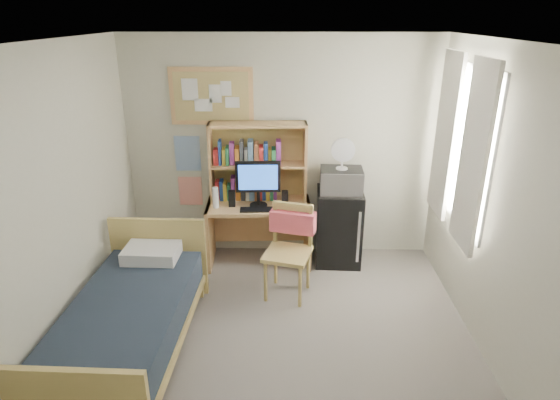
{
  "coord_description": "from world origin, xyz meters",
  "views": [
    {
      "loc": [
        0.09,
        -3.19,
        2.78
      ],
      "look_at": [
        0.01,
        1.2,
        1.03
      ],
      "focal_mm": 30.0,
      "sensor_mm": 36.0,
      "label": 1
    }
  ],
  "objects_px": {
    "mini_fridge": "(339,227)",
    "speaker_left": "(232,199)",
    "bulletin_board": "(212,96)",
    "speaker_right": "(285,198)",
    "desk_chair": "(287,253)",
    "monitor": "(258,184)",
    "bed": "(129,327)",
    "desk": "(259,233)",
    "desk_fan": "(342,155)",
    "microwave": "(341,181)"
  },
  "relations": [
    {
      "from": "mini_fridge",
      "to": "speaker_left",
      "type": "bearing_deg",
      "value": -172.32
    },
    {
      "from": "bulletin_board",
      "to": "mini_fridge",
      "type": "bearing_deg",
      "value": -10.29
    },
    {
      "from": "bulletin_board",
      "to": "speaker_right",
      "type": "relative_size",
      "value": 5.4
    },
    {
      "from": "desk_chair",
      "to": "monitor",
      "type": "relative_size",
      "value": 1.84
    },
    {
      "from": "bulletin_board",
      "to": "mini_fridge",
      "type": "distance_m",
      "value": 2.1
    },
    {
      "from": "desk_chair",
      "to": "bed",
      "type": "relative_size",
      "value": 0.52
    },
    {
      "from": "desk",
      "to": "mini_fridge",
      "type": "distance_m",
      "value": 0.94
    },
    {
      "from": "desk",
      "to": "desk_chair",
      "type": "height_order",
      "value": "desk_chair"
    },
    {
      "from": "speaker_left",
      "to": "speaker_right",
      "type": "bearing_deg",
      "value": 0.0
    },
    {
      "from": "bulletin_board",
      "to": "monitor",
      "type": "relative_size",
      "value": 1.77
    },
    {
      "from": "bulletin_board",
      "to": "desk",
      "type": "xyz_separation_m",
      "value": [
        0.53,
        -0.3,
        -1.55
      ]
    },
    {
      "from": "monitor",
      "to": "speaker_left",
      "type": "xyz_separation_m",
      "value": [
        -0.3,
        -0.01,
        -0.17
      ]
    },
    {
      "from": "speaker_left",
      "to": "speaker_right",
      "type": "distance_m",
      "value": 0.6
    },
    {
      "from": "speaker_left",
      "to": "desk_fan",
      "type": "xyz_separation_m",
      "value": [
        1.23,
        0.09,
        0.49
      ]
    },
    {
      "from": "mini_fridge",
      "to": "speaker_right",
      "type": "height_order",
      "value": "speaker_right"
    },
    {
      "from": "mini_fridge",
      "to": "microwave",
      "type": "xyz_separation_m",
      "value": [
        -0.0,
        -0.02,
        0.58
      ]
    },
    {
      "from": "speaker_left",
      "to": "microwave",
      "type": "bearing_deg",
      "value": 1.41
    },
    {
      "from": "bed",
      "to": "microwave",
      "type": "distance_m",
      "value": 2.69
    },
    {
      "from": "desk_chair",
      "to": "speaker_right",
      "type": "distance_m",
      "value": 0.76
    },
    {
      "from": "microwave",
      "to": "desk_fan",
      "type": "relative_size",
      "value": 1.45
    },
    {
      "from": "desk_chair",
      "to": "speaker_left",
      "type": "distance_m",
      "value": 0.97
    },
    {
      "from": "speaker_right",
      "to": "desk_chair",
      "type": "bearing_deg",
      "value": -89.84
    },
    {
      "from": "desk",
      "to": "monitor",
      "type": "bearing_deg",
      "value": -90.0
    },
    {
      "from": "bulletin_board",
      "to": "monitor",
      "type": "bearing_deg",
      "value": -34.3
    },
    {
      "from": "mini_fridge",
      "to": "speaker_right",
      "type": "relative_size",
      "value": 5.12
    },
    {
      "from": "desk_chair",
      "to": "desk_fan",
      "type": "distance_m",
      "value": 1.27
    },
    {
      "from": "mini_fridge",
      "to": "speaker_right",
      "type": "xyz_separation_m",
      "value": [
        -0.64,
        -0.08,
        0.39
      ]
    },
    {
      "from": "desk",
      "to": "mini_fridge",
      "type": "bearing_deg",
      "value": -0.59
    },
    {
      "from": "desk_chair",
      "to": "microwave",
      "type": "distance_m",
      "value": 1.09
    },
    {
      "from": "desk",
      "to": "speaker_left",
      "type": "xyz_separation_m",
      "value": [
        -0.3,
        -0.07,
        0.46
      ]
    },
    {
      "from": "bulletin_board",
      "to": "desk_fan",
      "type": "bearing_deg",
      "value": -11.05
    },
    {
      "from": "desk_chair",
      "to": "mini_fridge",
      "type": "relative_size",
      "value": 1.1
    },
    {
      "from": "monitor",
      "to": "speaker_right",
      "type": "bearing_deg",
      "value": 0.0
    },
    {
      "from": "bed",
      "to": "speaker_left",
      "type": "distance_m",
      "value": 1.84
    },
    {
      "from": "desk_fan",
      "to": "speaker_right",
      "type": "bearing_deg",
      "value": -171.91
    },
    {
      "from": "bed",
      "to": "desk_fan",
      "type": "height_order",
      "value": "desk_fan"
    },
    {
      "from": "desk",
      "to": "monitor",
      "type": "distance_m",
      "value": 0.64
    },
    {
      "from": "speaker_left",
      "to": "bed",
      "type": "bearing_deg",
      "value": -117.52
    },
    {
      "from": "monitor",
      "to": "microwave",
      "type": "xyz_separation_m",
      "value": [
        0.93,
        0.08,
        0.02
      ]
    },
    {
      "from": "speaker_right",
      "to": "bed",
      "type": "bearing_deg",
      "value": -132.25
    },
    {
      "from": "speaker_left",
      "to": "microwave",
      "type": "xyz_separation_m",
      "value": [
        1.23,
        0.09,
        0.19
      ]
    },
    {
      "from": "desk",
      "to": "desk_fan",
      "type": "distance_m",
      "value": 1.34
    },
    {
      "from": "mini_fridge",
      "to": "monitor",
      "type": "relative_size",
      "value": 1.67
    },
    {
      "from": "bed",
      "to": "speaker_left",
      "type": "bearing_deg",
      "value": 66.95
    },
    {
      "from": "mini_fridge",
      "to": "bed",
      "type": "bearing_deg",
      "value": -136.63
    },
    {
      "from": "desk_chair",
      "to": "bed",
      "type": "bearing_deg",
      "value": -130.2
    },
    {
      "from": "bulletin_board",
      "to": "desk_fan",
      "type": "relative_size",
      "value": 2.88
    },
    {
      "from": "desk",
      "to": "desk_chair",
      "type": "xyz_separation_m",
      "value": [
        0.34,
        -0.72,
        0.12
      ]
    },
    {
      "from": "desk",
      "to": "microwave",
      "type": "xyz_separation_m",
      "value": [
        0.94,
        0.02,
        0.66
      ]
    },
    {
      "from": "mini_fridge",
      "to": "desk_fan",
      "type": "bearing_deg",
      "value": -90.0
    }
  ]
}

